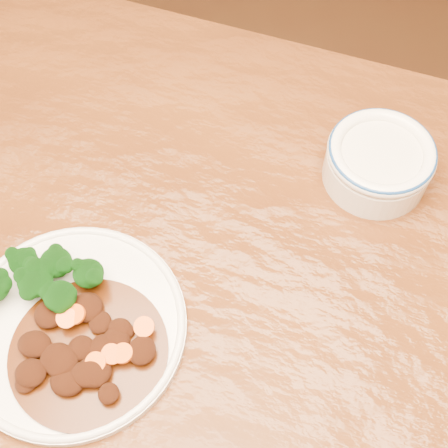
# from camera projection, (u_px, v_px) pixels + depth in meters

# --- Properties ---
(ground) EXTENTS (4.00, 4.00, 0.00)m
(ground) POSITION_uv_depth(u_px,v_px,m) (202.00, 447.00, 1.34)
(ground) COLOR #462011
(ground) RESTS_ON ground
(dining_table) EXTENTS (1.61, 1.10, 0.75)m
(dining_table) POSITION_uv_depth(u_px,v_px,m) (186.00, 336.00, 0.77)
(dining_table) COLOR #5A2D0F
(dining_table) RESTS_ON ground
(dinner_plate) EXTENTS (0.25, 0.25, 0.02)m
(dinner_plate) POSITION_uv_depth(u_px,v_px,m) (73.00, 327.00, 0.68)
(dinner_plate) COLOR white
(dinner_plate) RESTS_ON dining_table
(broccoli_florets) EXTENTS (0.13, 0.08, 0.04)m
(broccoli_florets) POSITION_uv_depth(u_px,v_px,m) (41.00, 278.00, 0.68)
(broccoli_florets) COLOR #5D8343
(broccoli_florets) RESTS_ON dinner_plate
(mince_stew) EXTENTS (0.17, 0.17, 0.03)m
(mince_stew) POSITION_uv_depth(u_px,v_px,m) (82.00, 350.00, 0.65)
(mince_stew) COLOR #411906
(mince_stew) RESTS_ON dinner_plate
(dip_bowl) EXTENTS (0.13, 0.13, 0.06)m
(dip_bowl) POSITION_uv_depth(u_px,v_px,m) (379.00, 161.00, 0.76)
(dip_bowl) COLOR white
(dip_bowl) RESTS_ON dining_table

